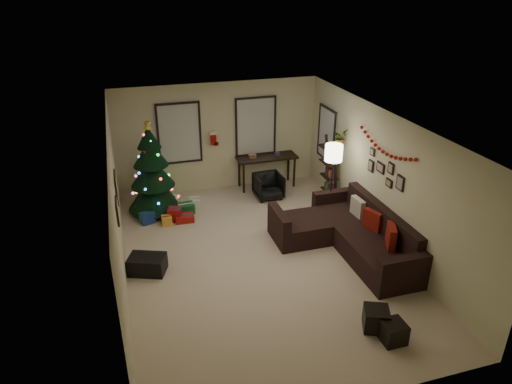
# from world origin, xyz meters

# --- Properties ---
(floor) EXTENTS (7.00, 7.00, 0.00)m
(floor) POSITION_xyz_m (0.00, 0.00, 0.00)
(floor) COLOR beige
(floor) RESTS_ON ground
(ceiling) EXTENTS (7.00, 7.00, 0.00)m
(ceiling) POSITION_xyz_m (0.00, 0.00, 2.70)
(ceiling) COLOR white
(ceiling) RESTS_ON floor
(wall_back) EXTENTS (5.00, 0.00, 5.00)m
(wall_back) POSITION_xyz_m (0.00, 3.50, 1.35)
(wall_back) COLOR beige
(wall_back) RESTS_ON floor
(wall_front) EXTENTS (5.00, 0.00, 5.00)m
(wall_front) POSITION_xyz_m (0.00, -3.50, 1.35)
(wall_front) COLOR beige
(wall_front) RESTS_ON floor
(wall_left) EXTENTS (0.00, 7.00, 7.00)m
(wall_left) POSITION_xyz_m (-2.50, 0.00, 1.35)
(wall_left) COLOR beige
(wall_left) RESTS_ON floor
(wall_right) EXTENTS (0.00, 7.00, 7.00)m
(wall_right) POSITION_xyz_m (2.50, 0.00, 1.35)
(wall_right) COLOR beige
(wall_right) RESTS_ON floor
(window_back_left) EXTENTS (1.05, 0.06, 1.50)m
(window_back_left) POSITION_xyz_m (-0.95, 3.47, 1.55)
(window_back_left) COLOR #728CB2
(window_back_left) RESTS_ON wall_back
(window_back_right) EXTENTS (1.05, 0.06, 1.50)m
(window_back_right) POSITION_xyz_m (0.95, 3.47, 1.55)
(window_back_right) COLOR #728CB2
(window_back_right) RESTS_ON wall_back
(window_right_wall) EXTENTS (0.06, 0.90, 1.30)m
(window_right_wall) POSITION_xyz_m (2.47, 2.55, 1.50)
(window_right_wall) COLOR #728CB2
(window_right_wall) RESTS_ON wall_right
(christmas_tree) EXTENTS (1.19, 1.19, 2.22)m
(christmas_tree) POSITION_xyz_m (-1.72, 2.62, 0.92)
(christmas_tree) COLOR black
(christmas_tree) RESTS_ON floor
(presents) EXTENTS (1.50, 1.06, 0.30)m
(presents) POSITION_xyz_m (-1.40, 2.32, 0.12)
(presents) COLOR #14591E
(presents) RESTS_ON floor
(sofa) EXTENTS (2.04, 2.95, 0.91)m
(sofa) POSITION_xyz_m (1.82, -0.10, 0.30)
(sofa) COLOR black
(sofa) RESTS_ON floor
(pillow_red_a) EXTENTS (0.30, 0.48, 0.47)m
(pillow_red_a) POSITION_xyz_m (2.21, -0.93, 0.64)
(pillow_red_a) COLOR maroon
(pillow_red_a) RESTS_ON sofa
(pillow_red_b) EXTENTS (0.24, 0.41, 0.40)m
(pillow_red_b) POSITION_xyz_m (2.21, -0.26, 0.64)
(pillow_red_b) COLOR maroon
(pillow_red_b) RESTS_ON sofa
(pillow_cream) EXTENTS (0.14, 0.41, 0.40)m
(pillow_cream) POSITION_xyz_m (2.21, 0.34, 0.63)
(pillow_cream) COLOR beige
(pillow_cream) RESTS_ON sofa
(ottoman_near) EXTENTS (0.49, 0.49, 0.36)m
(ottoman_near) POSITION_xyz_m (1.14, -2.36, 0.18)
(ottoman_near) COLOR black
(ottoman_near) RESTS_ON floor
(ottoman_far) EXTENTS (0.35, 0.35, 0.33)m
(ottoman_far) POSITION_xyz_m (1.25, -2.68, 0.16)
(ottoman_far) COLOR black
(ottoman_far) RESTS_ON floor
(desk) EXTENTS (1.52, 0.54, 0.82)m
(desk) POSITION_xyz_m (1.17, 3.22, 0.73)
(desk) COLOR black
(desk) RESTS_ON floor
(desk_chair) EXTENTS (0.62, 0.58, 0.61)m
(desk_chair) POSITION_xyz_m (1.01, 2.57, 0.31)
(desk_chair) COLOR black
(desk_chair) RESTS_ON floor
(bookshelf) EXTENTS (0.30, 0.49, 1.65)m
(bookshelf) POSITION_xyz_m (2.30, 1.89, 0.80)
(bookshelf) COLOR black
(bookshelf) RESTS_ON floor
(potted_plant) EXTENTS (0.56, 0.55, 0.47)m
(potted_plant) POSITION_xyz_m (2.30, 1.55, 1.80)
(potted_plant) COLOR #4C4C4C
(potted_plant) RESTS_ON bookshelf
(floor_lamp) EXTENTS (0.37, 0.37, 1.77)m
(floor_lamp) POSITION_xyz_m (1.95, 1.09, 1.48)
(floor_lamp) COLOR black
(floor_lamp) RESTS_ON floor
(art_map) EXTENTS (0.04, 0.60, 0.50)m
(art_map) POSITION_xyz_m (-2.48, 0.87, 1.46)
(art_map) COLOR black
(art_map) RESTS_ON wall_left
(art_abstract) EXTENTS (0.04, 0.45, 0.35)m
(art_abstract) POSITION_xyz_m (-2.48, -0.33, 1.59)
(art_abstract) COLOR black
(art_abstract) RESTS_ON wall_left
(gallery) EXTENTS (0.03, 1.25, 0.54)m
(gallery) POSITION_xyz_m (2.48, -0.07, 1.57)
(gallery) COLOR black
(gallery) RESTS_ON wall_right
(garland) EXTENTS (0.08, 1.90, 0.30)m
(garland) POSITION_xyz_m (2.45, -0.03, 2.05)
(garland) COLOR #A5140C
(garland) RESTS_ON wall_right
(stocking_left) EXTENTS (0.20, 0.05, 0.36)m
(stocking_left) POSITION_xyz_m (-0.14, 3.37, 1.38)
(stocking_left) COLOR #990F0C
(stocking_left) RESTS_ON wall_back
(stocking_right) EXTENTS (0.20, 0.05, 0.36)m
(stocking_right) POSITION_xyz_m (0.19, 3.58, 1.39)
(stocking_right) COLOR #990F0C
(stocking_right) RESTS_ON wall_back
(storage_bin) EXTENTS (0.77, 0.65, 0.33)m
(storage_bin) POSITION_xyz_m (-2.11, 0.19, 0.16)
(storage_bin) COLOR black
(storage_bin) RESTS_ON floor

